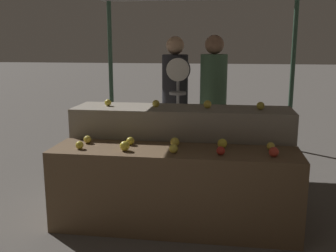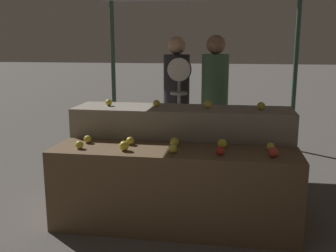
{
  "view_description": "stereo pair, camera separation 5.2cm",
  "coord_description": "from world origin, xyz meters",
  "views": [
    {
      "loc": [
        0.44,
        -3.36,
        1.68
      ],
      "look_at": [
        -0.1,
        0.3,
        0.9
      ],
      "focal_mm": 42.0,
      "sensor_mm": 36.0,
      "label": 1
    },
    {
      "loc": [
        0.49,
        -3.35,
        1.68
      ],
      "look_at": [
        -0.1,
        0.3,
        0.9
      ],
      "focal_mm": 42.0,
      "sensor_mm": 36.0,
      "label": 2
    }
  ],
  "objects": [
    {
      "name": "apple_front_1",
      "position": [
        -0.43,
        -0.1,
        0.8
      ],
      "size": [
        0.09,
        0.09,
        0.09
      ],
      "primitive_type": "sphere",
      "color": "gold",
      "rests_on": "display_counter_front"
    },
    {
      "name": "apple_front_7",
      "position": [
        -0.01,
        0.11,
        0.79
      ],
      "size": [
        0.08,
        0.08,
        0.08
      ],
      "primitive_type": "sphere",
      "color": "yellow",
      "rests_on": "display_counter_front"
    },
    {
      "name": "apple_front_0",
      "position": [
        -0.84,
        -0.1,
        0.79
      ],
      "size": [
        0.07,
        0.07,
        0.07
      ],
      "primitive_type": "sphere",
      "color": "gold",
      "rests_on": "display_counter_front"
    },
    {
      "name": "apple_front_8",
      "position": [
        0.42,
        0.11,
        0.8
      ],
      "size": [
        0.09,
        0.09,
        0.09
      ],
      "primitive_type": "sphere",
      "color": "gold",
      "rests_on": "display_counter_front"
    },
    {
      "name": "apple_back_2",
      "position": [
        0.26,
        0.6,
        1.07
      ],
      "size": [
        0.08,
        0.08,
        0.08
      ],
      "primitive_type": "sphere",
      "color": "yellow",
      "rests_on": "display_counter_back"
    },
    {
      "name": "display_counter_front",
      "position": [
        0.0,
        0.0,
        0.38
      ],
      "size": [
        2.23,
        0.55,
        0.75
      ],
      "primitive_type": "cube",
      "color": "brown",
      "rests_on": "ground_plane"
    },
    {
      "name": "person_customer_left",
      "position": [
        -0.22,
        1.75,
        1.03
      ],
      "size": [
        0.36,
        0.36,
        1.77
      ],
      "rotation": [
        0.0,
        0.0,
        3.06
      ],
      "color": "#2D2D38",
      "rests_on": "ground_plane"
    },
    {
      "name": "apple_front_2",
      "position": [
        0.01,
        -0.11,
        0.79
      ],
      "size": [
        0.08,
        0.08,
        0.08
      ],
      "primitive_type": "sphere",
      "color": "gold",
      "rests_on": "display_counter_front"
    },
    {
      "name": "apple_back_0",
      "position": [
        -0.78,
        0.6,
        1.07
      ],
      "size": [
        0.07,
        0.07,
        0.07
      ],
      "primitive_type": "sphere",
      "color": "gold",
      "rests_on": "display_counter_back"
    },
    {
      "name": "apple_back_3",
      "position": [
        0.79,
        0.6,
        1.07
      ],
      "size": [
        0.08,
        0.08,
        0.08
      ],
      "primitive_type": "sphere",
      "color": "gold",
      "rests_on": "display_counter_back"
    },
    {
      "name": "display_counter_back",
      "position": [
        0.0,
        0.6,
        0.52
      ],
      "size": [
        2.23,
        0.55,
        1.03
      ],
      "primitive_type": "cube",
      "color": "gray",
      "rests_on": "ground_plane"
    },
    {
      "name": "produce_scale",
      "position": [
        -0.12,
        1.23,
        1.11
      ],
      "size": [
        0.29,
        0.2,
        1.53
      ],
      "color": "#99999E",
      "rests_on": "ground_plane"
    },
    {
      "name": "apple_front_9",
      "position": [
        0.85,
        0.11,
        0.79
      ],
      "size": [
        0.07,
        0.07,
        0.07
      ],
      "primitive_type": "sphere",
      "color": "yellow",
      "rests_on": "display_counter_front"
    },
    {
      "name": "apple_front_6",
      "position": [
        -0.43,
        0.11,
        0.79
      ],
      "size": [
        0.07,
        0.07,
        0.07
      ],
      "primitive_type": "sphere",
      "color": "gold",
      "rests_on": "display_counter_front"
    },
    {
      "name": "apple_front_5",
      "position": [
        -0.84,
        0.11,
        0.79
      ],
      "size": [
        0.07,
        0.07,
        0.07
      ],
      "primitive_type": "sphere",
      "color": "yellow",
      "rests_on": "display_counter_front"
    },
    {
      "name": "person_vendor_at_scale",
      "position": [
        0.29,
        1.59,
        1.04
      ],
      "size": [
        0.36,
        0.36,
        1.78
      ],
      "rotation": [
        0.0,
        0.0,
        3.21
      ],
      "color": "#2D2D38",
      "rests_on": "ground_plane"
    },
    {
      "name": "apple_front_3",
      "position": [
        0.41,
        -0.11,
        0.79
      ],
      "size": [
        0.08,
        0.08,
        0.08
      ],
      "primitive_type": "sphere",
      "color": "#AD281E",
      "rests_on": "display_counter_front"
    },
    {
      "name": "apple_front_4",
      "position": [
        0.85,
        -0.1,
        0.79
      ],
      "size": [
        0.08,
        0.08,
        0.08
      ],
      "primitive_type": "sphere",
      "color": "red",
      "rests_on": "display_counter_front"
    },
    {
      "name": "apple_back_1",
      "position": [
        -0.27,
        0.6,
        1.07
      ],
      "size": [
        0.07,
        0.07,
        0.07
      ],
      "primitive_type": "sphere",
      "color": "yellow",
      "rests_on": "display_counter_back"
    },
    {
      "name": "ground_plane",
      "position": [
        0.0,
        0.0,
        0.0
      ],
      "size": [
        60.0,
        60.0,
        0.0
      ],
      "primitive_type": "plane",
      "color": "#59544F"
    }
  ]
}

